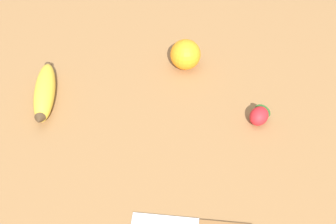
{
  "coord_description": "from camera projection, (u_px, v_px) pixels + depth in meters",
  "views": [
    {
      "loc": [
        -0.45,
        -0.17,
        0.59
      ],
      "look_at": [
        0.07,
        -0.07,
        0.03
      ],
      "focal_mm": 42.0,
      "sensor_mm": 36.0,
      "label": 1
    }
  ],
  "objects": [
    {
      "name": "strawberry",
      "position": [
        260.0,
        115.0,
        0.78
      ],
      "size": [
        0.06,
        0.05,
        0.04
      ],
      "rotation": [
        0.0,
        0.0,
        5.86
      ],
      "color": "red",
      "rests_on": "ground_plane"
    },
    {
      "name": "banana",
      "position": [
        45.0,
        92.0,
        0.82
      ],
      "size": [
        0.18,
        0.09,
        0.04
      ],
      "rotation": [
        0.0,
        0.0,
        3.45
      ],
      "color": "gold",
      "rests_on": "ground_plane"
    },
    {
      "name": "ground_plane",
      "position": [
        126.0,
        142.0,
        0.76
      ],
      "size": [
        3.0,
        3.0,
        0.0
      ],
      "primitive_type": "plane",
      "color": "olive"
    },
    {
      "name": "orange",
      "position": [
        185.0,
        54.0,
        0.88
      ],
      "size": [
        0.07,
        0.07,
        0.07
      ],
      "color": "orange",
      "rests_on": "ground_plane"
    },
    {
      "name": "paring_knife",
      "position": [
        196.0,
        224.0,
        0.64
      ],
      "size": [
        0.04,
        0.2,
        0.01
      ],
      "rotation": [
        0.0,
        0.0,
        0.08
      ],
      "color": "silver",
      "rests_on": "ground_plane"
    }
  ]
}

